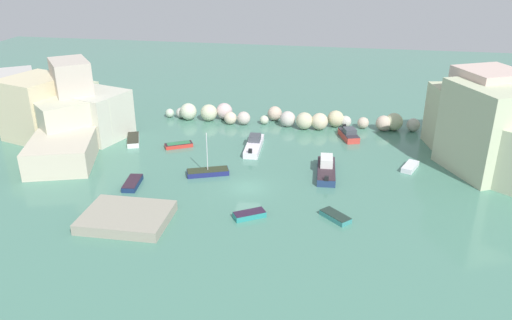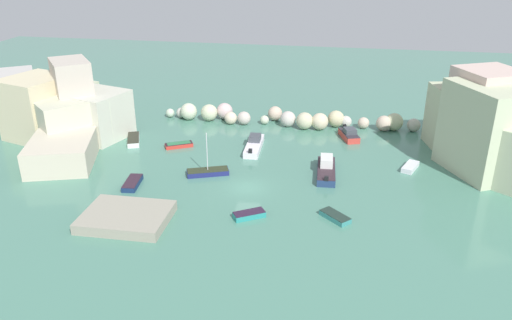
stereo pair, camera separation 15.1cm
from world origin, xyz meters
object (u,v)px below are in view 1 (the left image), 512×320
at_px(moored_boat_2, 326,169).
at_px(moored_boat_5, 349,134).
at_px(moored_boat_4, 335,216).
at_px(moored_boat_3, 208,172).
at_px(moored_boat_8, 133,140).
at_px(moored_boat_9, 133,183).
at_px(moored_boat_0, 254,145).
at_px(moored_boat_1, 249,215).
at_px(stone_dock, 127,217).
at_px(moored_boat_6, 410,167).
at_px(moored_boat_10, 140,224).
at_px(moored_boat_7, 179,145).

distance_m(moored_boat_2, moored_boat_5, 12.09).
relative_size(moored_boat_4, moored_boat_5, 0.69).
distance_m(moored_boat_3, moored_boat_5, 21.30).
distance_m(moored_boat_8, moored_boat_9, 13.18).
distance_m(moored_boat_0, moored_boat_1, 17.55).
distance_m(stone_dock, moored_boat_0, 21.97).
xyz_separation_m(moored_boat_0, moored_boat_5, (11.89, 5.81, 0.05)).
xyz_separation_m(moored_boat_1, moored_boat_5, (9.18, 23.15, 0.29)).
relative_size(stone_dock, moored_boat_3, 1.58).
bearing_deg(moored_boat_0, moored_boat_1, -173.52).
xyz_separation_m(moored_boat_0, moored_boat_3, (-3.80, -8.61, -0.21)).
bearing_deg(moored_boat_6, moored_boat_3, 125.98).
height_order(moored_boat_1, moored_boat_10, moored_boat_10).
relative_size(moored_boat_6, moored_boat_8, 0.72).
relative_size(moored_boat_3, moored_boat_8, 1.09).
xyz_separation_m(moored_boat_4, moored_boat_7, (-20.54, 14.98, 0.03)).
height_order(moored_boat_5, moored_boat_6, moored_boat_5).
xyz_separation_m(moored_boat_4, moored_boat_5, (1.02, 21.97, 0.33)).
height_order(moored_boat_6, moored_boat_10, moored_boat_10).
relative_size(moored_boat_1, moored_boat_6, 0.96).
relative_size(moored_boat_0, moored_boat_7, 1.88).
bearing_deg(moored_boat_4, moored_boat_3, -163.71).
bearing_deg(moored_boat_8, moored_boat_9, -179.57).
bearing_deg(moored_boat_10, moored_boat_1, -5.73).
bearing_deg(moored_boat_4, moored_boat_8, -166.46).
height_order(moored_boat_4, moored_boat_10, moored_boat_10).
relative_size(moored_boat_1, moored_boat_2, 0.48).
xyz_separation_m(moored_boat_7, moored_boat_8, (-6.45, 0.60, 0.05)).
height_order(moored_boat_1, moored_boat_3, moored_boat_3).
bearing_deg(moored_boat_5, moored_boat_2, -30.45).
relative_size(stone_dock, moored_boat_0, 1.17).
bearing_deg(moored_boat_9, stone_dock, -168.40).
relative_size(stone_dock, moored_boat_8, 1.72).
xyz_separation_m(moored_boat_0, moored_boat_8, (-16.11, -0.58, -0.20)).
bearing_deg(moored_boat_5, moored_boat_4, -21.59).
distance_m(moored_boat_5, moored_boat_10, 32.72).
xyz_separation_m(stone_dock, moored_boat_2, (18.09, 14.18, 0.13)).
bearing_deg(moored_boat_1, moored_boat_9, -50.09).
xyz_separation_m(moored_boat_0, moored_boat_1, (2.70, -17.34, -0.24)).
bearing_deg(moored_boat_2, moored_boat_3, 98.08).
distance_m(moored_boat_0, moored_boat_9, 16.95).
bearing_deg(moored_boat_6, stone_dock, 144.06).
bearing_deg(moored_boat_9, moored_boat_10, -160.06).
height_order(moored_boat_1, moored_boat_2, moored_boat_2).
bearing_deg(moored_boat_2, moored_boat_9, 105.23).
relative_size(stone_dock, moored_boat_9, 2.09).
bearing_deg(moored_boat_4, moored_boat_7, -172.56).
bearing_deg(moored_boat_6, moored_boat_7, 108.57).
distance_m(moored_boat_3, moored_boat_4, 16.50).
height_order(moored_boat_0, moored_boat_5, moored_boat_0).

